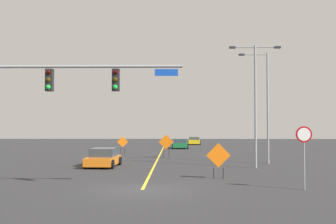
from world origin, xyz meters
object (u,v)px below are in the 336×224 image
Objects in this scene: car_orange_passing at (103,158)px; construction_sign_right_shoulder at (218,157)px; construction_sign_left_shoulder at (166,143)px; construction_sign_median_near at (123,143)px; car_yellow_approaching at (194,141)px; stop_sign at (304,145)px; car_green_distant at (180,144)px; traffic_signal_assembly at (50,91)px; street_lamp_far_left at (255,95)px; street_lamp_near_left at (266,102)px.

construction_sign_right_shoulder is at bearing -40.27° from car_orange_passing.
construction_sign_median_near is at bearing 138.77° from construction_sign_left_shoulder.
construction_sign_right_shoulder reaches higher than car_yellow_approaching.
stop_sign is 0.74× the size of car_orange_passing.
construction_sign_left_shoulder reaches higher than car_green_distant.
stop_sign is 1.47× the size of construction_sign_right_shoulder.
construction_sign_right_shoulder is 20.23m from construction_sign_median_near.
traffic_signal_assembly is 4.75× the size of construction_sign_right_shoulder.
car_orange_passing is 0.95× the size of car_green_distant.
stop_sign is at bearing -81.28° from car_green_distant.
street_lamp_far_left is at bearing 60.21° from construction_sign_right_shoulder.
construction_sign_right_shoulder is 0.45× the size of car_yellow_approaching.
street_lamp_far_left is at bearing -53.41° from construction_sign_left_shoulder.
traffic_signal_assembly is 4.38× the size of construction_sign_left_shoulder.
street_lamp_near_left is 2.21× the size of car_orange_passing.
car_green_distant is at bearing 106.76° from street_lamp_near_left.
construction_sign_median_near reaches higher than car_orange_passing.
construction_sign_left_shoulder reaches higher than car_orange_passing.
traffic_signal_assembly is 15.14m from street_lamp_far_left.
street_lamp_near_left reaches higher than construction_sign_right_shoulder.
street_lamp_near_left is 2.09× the size of car_green_distant.
construction_sign_left_shoulder is (-8.01, 5.64, -3.49)m from street_lamp_near_left.
street_lamp_far_left is (-0.27, 9.60, 3.08)m from stop_sign.
street_lamp_near_left is at bearing 10.97° from car_orange_passing.
construction_sign_median_near is 0.42× the size of car_yellow_approaching.
construction_sign_median_near is at bearing -110.58° from car_yellow_approaching.
street_lamp_near_left reaches higher than street_lamp_far_left.
traffic_signal_assembly is 1.08× the size of street_lamp_near_left.
stop_sign is 1.56× the size of construction_sign_median_near.
street_lamp_near_left is (13.14, 12.81, 0.25)m from traffic_signal_assembly.
stop_sign is 15.38m from car_orange_passing.
traffic_signal_assembly is 2.14× the size of car_yellow_approaching.
car_yellow_approaching is at bearing 69.42° from construction_sign_median_near.
car_green_distant reaches higher than car_yellow_approaching.
construction_sign_right_shoulder is 10.11m from car_orange_passing.
construction_sign_left_shoulder is at bearing -95.74° from car_green_distant.
construction_sign_right_shoulder is 14.94m from construction_sign_left_shoulder.
street_lamp_far_left is 4.62× the size of construction_sign_median_near.
construction_sign_right_shoulder is 0.50× the size of car_orange_passing.
car_green_distant is (-4.97, 24.54, -4.54)m from street_lamp_far_left.
street_lamp_near_left is at bearing 84.65° from stop_sign.
construction_sign_left_shoulder is (4.62, -4.05, 0.18)m from construction_sign_median_near.
stop_sign is 10.08m from street_lamp_far_left.
construction_sign_median_near is at bearing 88.71° from traffic_signal_assembly.
construction_sign_left_shoulder is (-6.55, 8.82, -3.77)m from street_lamp_far_left.
street_lamp_far_left reaches higher than stop_sign.
street_lamp_near_left is 10.76m from construction_sign_right_shoulder.
construction_sign_median_near is (-12.64, 9.69, -3.67)m from street_lamp_near_left.
traffic_signal_assembly is 2.39× the size of car_orange_passing.
construction_sign_median_near is 12.13m from car_orange_passing.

